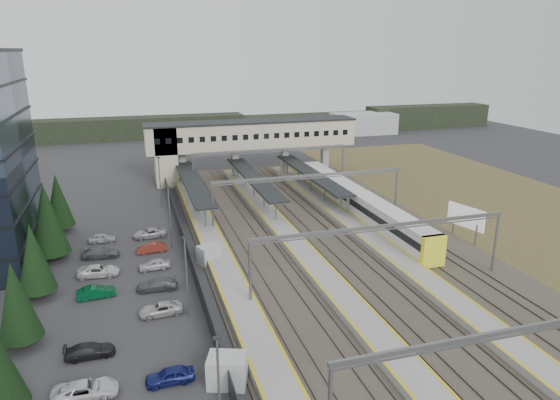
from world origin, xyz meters
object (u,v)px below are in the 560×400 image
object	(u,v)px
relay_cabin_far	(209,255)
train	(358,203)
billboard	(466,218)
footbridge	(238,138)
relay_cabin_near	(227,370)

from	to	relation	value
relay_cabin_far	train	bearing A→B (deg)	24.42
billboard	footbridge	bearing A→B (deg)	117.56
billboard	relay_cabin_near	bearing A→B (deg)	-150.50
relay_cabin_near	billboard	xyz separation A→B (m)	(35.38, 20.02, 1.98)
billboard	train	bearing A→B (deg)	123.82
relay_cabin_far	billboard	xyz separation A→B (m)	(33.20, -2.43, 2.08)
relay_cabin_near	train	bearing A→B (deg)	51.72
train	billboard	size ratio (longest dim) A/B	7.43
relay_cabin_far	train	xyz separation A→B (m)	(24.20, 10.99, 1.01)
relay_cabin_near	train	xyz separation A→B (m)	(26.39, 33.44, 0.91)
relay_cabin_far	train	distance (m)	26.60
footbridge	billboard	xyz separation A→B (m)	(21.29, -40.78, -4.76)
billboard	relay_cabin_far	bearing A→B (deg)	175.81
relay_cabin_near	relay_cabin_far	size ratio (longest dim) A/B	1.15
footbridge	billboard	bearing A→B (deg)	-62.44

